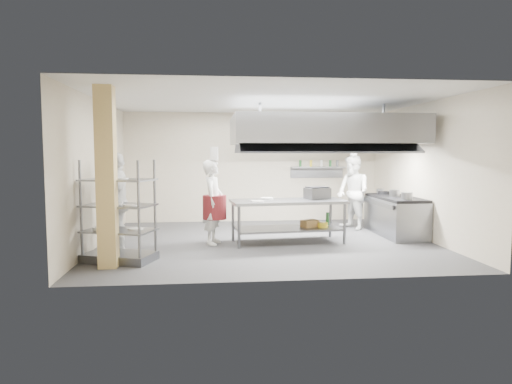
{
  "coord_description": "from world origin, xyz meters",
  "views": [
    {
      "loc": [
        -1.21,
        -9.61,
        1.92
      ],
      "look_at": [
        -0.21,
        0.2,
        1.06
      ],
      "focal_mm": 32.0,
      "sensor_mm": 36.0,
      "label": 1
    }
  ],
  "objects": [
    {
      "name": "wall_right",
      "position": [
        3.5,
        0.0,
        1.5
      ],
      "size": [
        0.0,
        6.0,
        6.0
      ],
      "primitive_type": "plane",
      "rotation": [
        1.57,
        0.0,
        -1.57
      ],
      "color": "#BAAC94",
      "rests_on": "ground"
    },
    {
      "name": "chef_head",
      "position": [
        -1.14,
        -0.12,
        0.88
      ],
      "size": [
        0.56,
        0.72,
        1.76
      ],
      "primitive_type": "imported",
      "rotation": [
        0.0,
        0.0,
        1.34
      ],
      "color": "white",
      "rests_on": "floor"
    },
    {
      "name": "column",
      "position": [
        -2.9,
        -1.9,
        1.5
      ],
      "size": [
        0.3,
        0.3,
        3.0
      ],
      "primitive_type": "cube",
      "color": "tan",
      "rests_on": "floor"
    },
    {
      "name": "chef_line",
      "position": [
        2.34,
        1.36,
        0.92
      ],
      "size": [
        0.97,
        1.09,
        1.85
      ],
      "primitive_type": "imported",
      "rotation": [
        0.0,
        0.0,
        -1.21
      ],
      "color": "silver",
      "rests_on": "floor"
    },
    {
      "name": "island_undershelf",
      "position": [
        0.44,
        -0.12,
        0.3
      ],
      "size": [
        2.27,
        1.1,
        0.04
      ],
      "primitive_type": "cube",
      "rotation": [
        0.0,
        0.0,
        0.09
      ],
      "color": "slate",
      "rests_on": "island"
    },
    {
      "name": "island",
      "position": [
        0.44,
        -0.12,
        0.46
      ],
      "size": [
        2.47,
        1.22,
        0.91
      ],
      "primitive_type": null,
      "rotation": [
        0.0,
        0.0,
        0.09
      ],
      "color": "gray",
      "rests_on": "floor"
    },
    {
      "name": "exhaust_hood",
      "position": [
        1.3,
        0.4,
        2.4
      ],
      "size": [
        4.0,
        2.5,
        0.6
      ],
      "primitive_type": "cube",
      "color": "gray",
      "rests_on": "ceiling"
    },
    {
      "name": "range_top",
      "position": [
        3.08,
        0.5,
        0.87
      ],
      "size": [
        0.78,
        1.96,
        0.06
      ],
      "primitive_type": "cube",
      "color": "black",
      "rests_on": "cooking_range"
    },
    {
      "name": "island_worktop",
      "position": [
        0.44,
        -0.12,
        0.88
      ],
      "size": [
        2.47,
        1.22,
        0.06
      ],
      "primitive_type": "cube",
      "rotation": [
        0.0,
        0.0,
        0.09
      ],
      "color": "gray",
      "rests_on": "island"
    },
    {
      "name": "wall_left",
      "position": [
        -3.5,
        0.0,
        1.5
      ],
      "size": [
        0.0,
        6.0,
        6.0
      ],
      "primitive_type": "plane",
      "rotation": [
        1.57,
        0.0,
        1.57
      ],
      "color": "#BAAC94",
      "rests_on": "ground"
    },
    {
      "name": "wicker_basket",
      "position": [
        0.92,
        -0.1,
        0.4
      ],
      "size": [
        0.41,
        0.36,
        0.15
      ],
      "primitive_type": "cube",
      "rotation": [
        0.0,
        0.0,
        0.43
      ],
      "color": "brown",
      "rests_on": "island_undershelf"
    },
    {
      "name": "cooking_range",
      "position": [
        3.08,
        0.5,
        0.42
      ],
      "size": [
        0.8,
        2.0,
        0.84
      ],
      "primitive_type": "cube",
      "color": "slate",
      "rests_on": "floor"
    },
    {
      "name": "wall_shelf",
      "position": [
        1.8,
        2.84,
        1.5
      ],
      "size": [
        1.5,
        0.28,
        0.04
      ],
      "primitive_type": "cube",
      "color": "gray",
      "rests_on": "wall_back"
    },
    {
      "name": "griddle",
      "position": [
        1.12,
        0.08,
        1.03
      ],
      "size": [
        0.58,
        0.51,
        0.24
      ],
      "primitive_type": "cube",
      "rotation": [
        0.0,
        0.0,
        0.32
      ],
      "color": "slate",
      "rests_on": "island_worktop"
    },
    {
      "name": "ceiling",
      "position": [
        0.0,
        0.0,
        3.0
      ],
      "size": [
        7.0,
        7.0,
        0.0
      ],
      "primitive_type": "plane",
      "rotation": [
        3.14,
        0.0,
        0.0
      ],
      "color": "silver",
      "rests_on": "wall_back"
    },
    {
      "name": "floor",
      "position": [
        0.0,
        0.0,
        0.0
      ],
      "size": [
        7.0,
        7.0,
        0.0
      ],
      "primitive_type": "plane",
      "color": "#3C3C3F",
      "rests_on": "ground"
    },
    {
      "name": "pass_rack",
      "position": [
        -2.8,
        -1.48,
        0.89
      ],
      "size": [
        1.36,
        1.05,
        1.79
      ],
      "primitive_type": null,
      "rotation": [
        0.0,
        0.0,
        -0.34
      ],
      "color": "gray",
      "rests_on": "floor"
    },
    {
      "name": "plate_stack",
      "position": [
        -2.8,
        -1.48,
        0.57
      ],
      "size": [
        0.28,
        0.28,
        0.05
      ],
      "primitive_type": "cylinder",
      "color": "white",
      "rests_on": "pass_rack"
    },
    {
      "name": "hood_strip_b",
      "position": [
        2.2,
        0.4,
        2.08
      ],
      "size": [
        1.6,
        0.12,
        0.04
      ],
      "primitive_type": "cube",
      "color": "white",
      "rests_on": "exhaust_hood"
    },
    {
      "name": "chef_plating",
      "position": [
        -3.0,
        -0.57,
        0.96
      ],
      "size": [
        0.61,
        1.18,
        1.92
      ],
      "primitive_type": "imported",
      "rotation": [
        0.0,
        0.0,
        -1.44
      ],
      "color": "white",
      "rests_on": "floor"
    },
    {
      "name": "wall_back",
      "position": [
        0.0,
        3.0,
        1.5
      ],
      "size": [
        7.0,
        0.0,
        7.0
      ],
      "primitive_type": "plane",
      "rotation": [
        1.57,
        0.0,
        0.0
      ],
      "color": "#BAAC94",
      "rests_on": "ground"
    },
    {
      "name": "stockpot",
      "position": [
        3.02,
        0.44,
        0.98
      ],
      "size": [
        0.24,
        0.24,
        0.16
      ],
      "primitive_type": "cylinder",
      "color": "gray",
      "rests_on": "range_top"
    },
    {
      "name": "hood_strip_a",
      "position": [
        0.4,
        0.4,
        2.08
      ],
      "size": [
        1.6,
        0.12,
        0.04
      ],
      "primitive_type": "cube",
      "color": "white",
      "rests_on": "exhaust_hood"
    }
  ]
}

